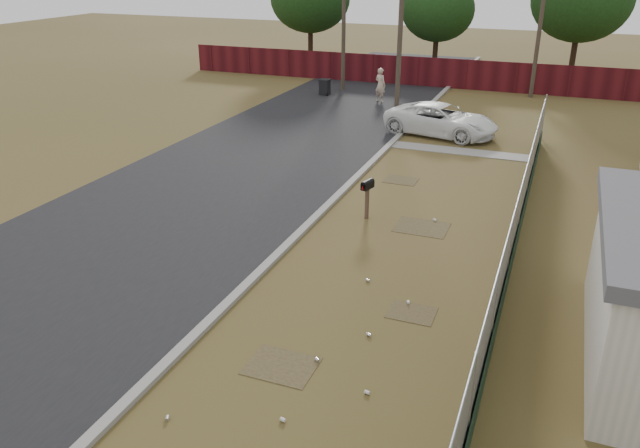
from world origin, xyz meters
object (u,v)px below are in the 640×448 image
at_px(mailbox, 367,188).
at_px(pickup_truck, 441,120).
at_px(trash_bin, 325,87).
at_px(pedestrian, 380,85).

distance_m(mailbox, pickup_truck, 10.76).
bearing_deg(trash_bin, pickup_truck, -37.86).
distance_m(mailbox, pedestrian, 17.09).
distance_m(pickup_truck, pedestrian, 7.39).
height_order(pickup_truck, pedestrian, pedestrian).
bearing_deg(trash_bin, pedestrian, -9.96).
bearing_deg(pickup_truck, pedestrian, 51.41).
distance_m(mailbox, trash_bin, 18.93).
height_order(mailbox, pedestrian, pedestrian).
distance_m(pickup_truck, trash_bin, 10.42).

